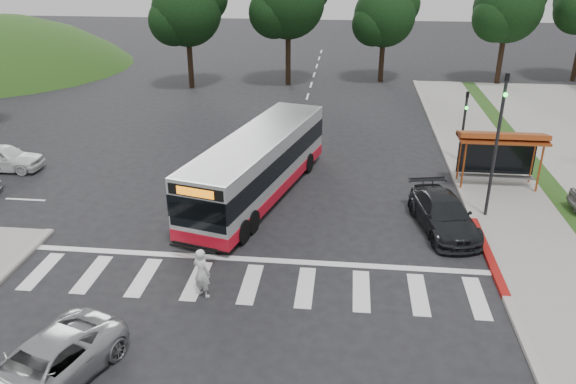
# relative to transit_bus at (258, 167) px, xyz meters

# --- Properties ---
(ground) EXTENTS (140.00, 140.00, 0.00)m
(ground) POSITION_rel_transit_bus_xyz_m (0.88, -2.65, -1.54)
(ground) COLOR black
(ground) RESTS_ON ground
(sidewalk_east) EXTENTS (4.00, 40.00, 0.12)m
(sidewalk_east) POSITION_rel_transit_bus_xyz_m (11.88, 5.35, -1.48)
(sidewalk_east) COLOR gray
(sidewalk_east) RESTS_ON ground
(curb_east) EXTENTS (0.30, 40.00, 0.15)m
(curb_east) POSITION_rel_transit_bus_xyz_m (9.88, 5.35, -1.46)
(curb_east) COLOR #9E9991
(curb_east) RESTS_ON ground
(curb_east_red) EXTENTS (0.32, 6.00, 0.15)m
(curb_east_red) POSITION_rel_transit_bus_xyz_m (9.88, -4.65, -1.46)
(curb_east_red) COLOR maroon
(curb_east_red) RESTS_ON ground
(crosswalk_ladder) EXTENTS (18.00, 2.60, 0.01)m
(crosswalk_ladder) POSITION_rel_transit_bus_xyz_m (0.88, -7.65, -1.53)
(crosswalk_ladder) COLOR silver
(crosswalk_ladder) RESTS_ON ground
(bus_shelter) EXTENTS (4.20, 1.60, 2.86)m
(bus_shelter) POSITION_rel_transit_bus_xyz_m (11.68, 2.46, 0.82)
(bus_shelter) COLOR #A6471B
(bus_shelter) RESTS_ON sidewalk_east
(traffic_signal_ne_tall) EXTENTS (0.18, 0.37, 6.50)m
(traffic_signal_ne_tall) POSITION_rel_transit_bus_xyz_m (10.48, -1.15, 2.34)
(traffic_signal_ne_tall) COLOR black
(traffic_signal_ne_tall) RESTS_ON ground
(traffic_signal_ne_short) EXTENTS (0.18, 0.37, 4.00)m
(traffic_signal_ne_short) POSITION_rel_transit_bus_xyz_m (10.48, 5.85, 0.94)
(traffic_signal_ne_short) COLOR black
(traffic_signal_ne_short) RESTS_ON ground
(tree_ne_a) EXTENTS (6.16, 5.74, 9.30)m
(tree_ne_a) POSITION_rel_transit_bus_xyz_m (16.96, 25.42, 4.86)
(tree_ne_a) COLOR black
(tree_ne_a) RESTS_ON parking_lot
(tree_north_a) EXTENTS (6.60, 6.15, 10.17)m
(tree_north_a) POSITION_rel_transit_bus_xyz_m (-1.04, 23.42, 5.39)
(tree_north_a) COLOR black
(tree_north_a) RESTS_ON ground
(tree_north_b) EXTENTS (5.72, 5.33, 8.43)m
(tree_north_b) POSITION_rel_transit_bus_xyz_m (6.95, 25.41, 4.13)
(tree_north_b) COLOR black
(tree_north_b) RESTS_ON ground
(tree_north_c) EXTENTS (6.16, 5.74, 9.30)m
(tree_north_c) POSITION_rel_transit_bus_xyz_m (-9.04, 21.42, 4.76)
(tree_north_c) COLOR black
(tree_north_c) RESTS_ON ground
(transit_bus) EXTENTS (5.46, 12.15, 3.07)m
(transit_bus) POSITION_rel_transit_bus_xyz_m (0.00, 0.00, 0.00)
(transit_bus) COLOR #B3B6B8
(transit_bus) RESTS_ON ground
(pedestrian) EXTENTS (0.80, 0.69, 1.86)m
(pedestrian) POSITION_rel_transit_bus_xyz_m (-0.64, -8.54, -0.61)
(pedestrian) COLOR silver
(pedestrian) RESTS_ON ground
(dark_sedan) EXTENTS (2.99, 5.31, 1.45)m
(dark_sedan) POSITION_rel_transit_bus_xyz_m (8.38, -2.55, -0.81)
(dark_sedan) COLOR black
(dark_sedan) RESTS_ON ground
(silver_suv_south) EXTENTS (3.77, 5.40, 1.37)m
(silver_suv_south) POSITION_rel_transit_bus_xyz_m (-3.90, -13.35, -0.85)
(silver_suv_south) COLOR #A7AAAD
(silver_suv_south) RESTS_ON ground
(west_car_white) EXTENTS (4.21, 1.76, 1.42)m
(west_car_white) POSITION_rel_transit_bus_xyz_m (-14.24, 1.88, -0.82)
(west_car_white) COLOR white
(west_car_white) RESTS_ON ground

